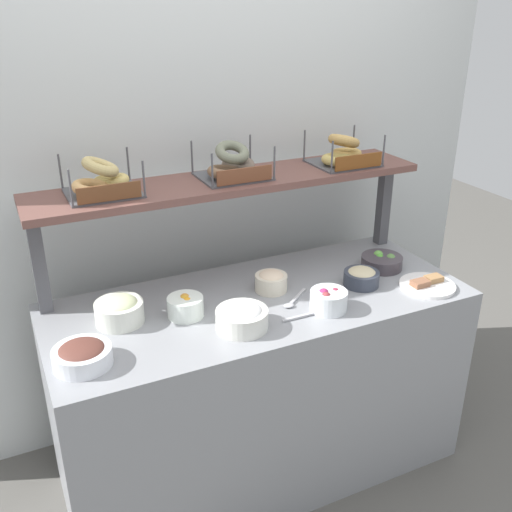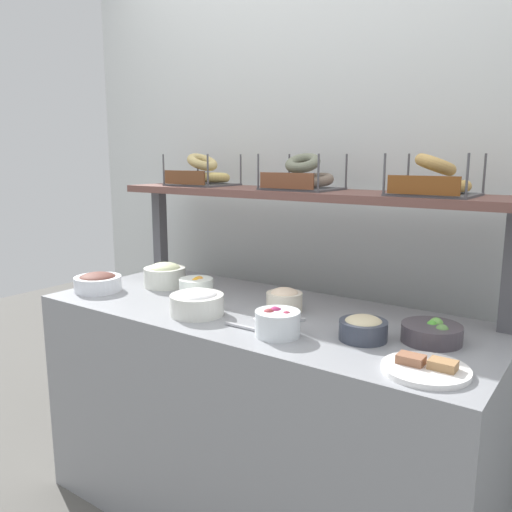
{
  "view_description": "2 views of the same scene",
  "coord_description": "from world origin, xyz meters",
  "px_view_note": "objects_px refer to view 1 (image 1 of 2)",
  "views": [
    {
      "loc": [
        -0.9,
        -1.86,
        1.97
      ],
      "look_at": [
        -0.01,
        0.02,
        1.03
      ],
      "focal_mm": 41.03,
      "sensor_mm": 36.0,
      "label": 1
    },
    {
      "loc": [
        1.05,
        -1.51,
        1.41
      ],
      "look_at": [
        -0.03,
        0.01,
        1.05
      ],
      "focal_mm": 36.41,
      "sensor_mm": 36.0,
      "label": 2
    }
  ],
  "objects_px": {
    "bowl_fruit_salad": "(185,305)",
    "serving_spoon_by_edge": "(293,301)",
    "bowl_veggie_mix": "(382,262)",
    "bowl_beet_salad": "(328,300)",
    "bagel_basket_sesame": "(343,154)",
    "bowl_cream_cheese": "(242,317)",
    "bagel_basket_plain": "(102,181)",
    "bowl_scallion_spread": "(119,310)",
    "serving_plate_white": "(427,285)",
    "serving_spoon_near_plate": "(310,314)",
    "bagel_basket_poppy": "(232,166)",
    "bowl_potato_salad": "(271,281)",
    "bowl_tuna_salad": "(361,277)",
    "bowl_chocolate_spread": "(82,355)"
  },
  "relations": [
    {
      "from": "bowl_beet_salad",
      "to": "bagel_basket_sesame",
      "type": "distance_m",
      "value": 0.7
    },
    {
      "from": "bowl_veggie_mix",
      "to": "bagel_basket_plain",
      "type": "xyz_separation_m",
      "value": [
        -1.14,
        0.25,
        0.45
      ]
    },
    {
      "from": "bowl_beet_salad",
      "to": "bagel_basket_plain",
      "type": "distance_m",
      "value": 0.97
    },
    {
      "from": "bowl_cream_cheese",
      "to": "serving_plate_white",
      "type": "height_order",
      "value": "bowl_cream_cheese"
    },
    {
      "from": "serving_spoon_near_plate",
      "to": "serving_spoon_by_edge",
      "type": "bearing_deg",
      "value": 96.37
    },
    {
      "from": "bowl_beet_salad",
      "to": "serving_plate_white",
      "type": "xyz_separation_m",
      "value": [
        0.48,
        -0.01,
        -0.03
      ]
    },
    {
      "from": "bowl_fruit_salad",
      "to": "serving_plate_white",
      "type": "distance_m",
      "value": 1.01
    },
    {
      "from": "bowl_chocolate_spread",
      "to": "bowl_potato_salad",
      "type": "relative_size",
      "value": 1.46
    },
    {
      "from": "bowl_potato_salad",
      "to": "serving_spoon_by_edge",
      "type": "xyz_separation_m",
      "value": [
        0.03,
        -0.13,
        -0.04
      ]
    },
    {
      "from": "bagel_basket_sesame",
      "to": "bowl_potato_salad",
      "type": "bearing_deg",
      "value": -155.49
    },
    {
      "from": "bowl_veggie_mix",
      "to": "serving_spoon_by_edge",
      "type": "relative_size",
      "value": 1.2
    },
    {
      "from": "bowl_fruit_salad",
      "to": "serving_spoon_by_edge",
      "type": "relative_size",
      "value": 0.9
    },
    {
      "from": "bowl_veggie_mix",
      "to": "serving_spoon_by_edge",
      "type": "xyz_separation_m",
      "value": [
        -0.52,
        -0.12,
        -0.02
      ]
    },
    {
      "from": "bowl_beet_salad",
      "to": "bagel_basket_sesame",
      "type": "relative_size",
      "value": 0.51
    },
    {
      "from": "bowl_fruit_salad",
      "to": "serving_plate_white",
      "type": "relative_size",
      "value": 0.6
    },
    {
      "from": "bowl_tuna_salad",
      "to": "bowl_veggie_mix",
      "type": "distance_m",
      "value": 0.21
    },
    {
      "from": "bowl_tuna_salad",
      "to": "bowl_potato_salad",
      "type": "distance_m",
      "value": 0.38
    },
    {
      "from": "bowl_fruit_salad",
      "to": "bagel_basket_poppy",
      "type": "xyz_separation_m",
      "value": [
        0.32,
        0.27,
        0.44
      ]
    },
    {
      "from": "bowl_scallion_spread",
      "to": "serving_plate_white",
      "type": "distance_m",
      "value": 1.25
    },
    {
      "from": "bowl_cream_cheese",
      "to": "bowl_scallion_spread",
      "type": "xyz_separation_m",
      "value": [
        -0.39,
        0.23,
        0.01
      ]
    },
    {
      "from": "serving_spoon_near_plate",
      "to": "bagel_basket_sesame",
      "type": "bearing_deg",
      "value": 47.95
    },
    {
      "from": "bowl_chocolate_spread",
      "to": "bagel_basket_sesame",
      "type": "xyz_separation_m",
      "value": [
        1.25,
        0.42,
        0.44
      ]
    },
    {
      "from": "bowl_veggie_mix",
      "to": "serving_spoon_by_edge",
      "type": "distance_m",
      "value": 0.53
    },
    {
      "from": "bowl_chocolate_spread",
      "to": "serving_spoon_by_edge",
      "type": "bearing_deg",
      "value": 5.15
    },
    {
      "from": "serving_plate_white",
      "to": "bagel_basket_poppy",
      "type": "xyz_separation_m",
      "value": [
        -0.67,
        0.48,
        0.47
      ]
    },
    {
      "from": "bowl_beet_salad",
      "to": "bowl_tuna_salad",
      "type": "bearing_deg",
      "value": 26.97
    },
    {
      "from": "serving_spoon_near_plate",
      "to": "bagel_basket_sesame",
      "type": "distance_m",
      "value": 0.77
    },
    {
      "from": "bowl_cream_cheese",
      "to": "bowl_beet_salad",
      "type": "relative_size",
      "value": 1.34
    },
    {
      "from": "bowl_beet_salad",
      "to": "bowl_veggie_mix",
      "type": "height_order",
      "value": "bowl_beet_salad"
    },
    {
      "from": "bowl_beet_salad",
      "to": "bagel_basket_plain",
      "type": "relative_size",
      "value": 0.52
    },
    {
      "from": "bowl_cream_cheese",
      "to": "bagel_basket_plain",
      "type": "distance_m",
      "value": 0.73
    },
    {
      "from": "bowl_chocolate_spread",
      "to": "bowl_fruit_salad",
      "type": "height_order",
      "value": "bowl_fruit_salad"
    },
    {
      "from": "bowl_scallion_spread",
      "to": "bowl_beet_salad",
      "type": "bearing_deg",
      "value": -18.51
    },
    {
      "from": "bowl_fruit_salad",
      "to": "bowl_beet_salad",
      "type": "bearing_deg",
      "value": -20.94
    },
    {
      "from": "bowl_veggie_mix",
      "to": "bowl_potato_salad",
      "type": "height_order",
      "value": "bowl_potato_salad"
    },
    {
      "from": "bowl_beet_salad",
      "to": "bowl_potato_salad",
      "type": "relative_size",
      "value": 1.08
    },
    {
      "from": "bowl_potato_salad",
      "to": "bowl_fruit_salad",
      "type": "bearing_deg",
      "value": -173.48
    },
    {
      "from": "bowl_potato_salad",
      "to": "bagel_basket_sesame",
      "type": "relative_size",
      "value": 0.47
    },
    {
      "from": "bowl_beet_salad",
      "to": "bowl_potato_salad",
      "type": "distance_m",
      "value": 0.27
    },
    {
      "from": "bowl_cream_cheese",
      "to": "bagel_basket_poppy",
      "type": "bearing_deg",
      "value": 70.02
    },
    {
      "from": "bowl_chocolate_spread",
      "to": "bowl_veggie_mix",
      "type": "bearing_deg",
      "value": 8.16
    },
    {
      "from": "bowl_chocolate_spread",
      "to": "bowl_fruit_salad",
      "type": "relative_size",
      "value": 1.42
    },
    {
      "from": "serving_spoon_near_plate",
      "to": "bagel_basket_poppy",
      "type": "distance_m",
      "value": 0.68
    },
    {
      "from": "bowl_cream_cheese",
      "to": "serving_plate_white",
      "type": "relative_size",
      "value": 0.84
    },
    {
      "from": "bowl_scallion_spread",
      "to": "bagel_basket_sesame",
      "type": "distance_m",
      "value": 1.18
    },
    {
      "from": "bowl_scallion_spread",
      "to": "bagel_basket_plain",
      "type": "distance_m",
      "value": 0.48
    },
    {
      "from": "bagel_basket_sesame",
      "to": "serving_plate_white",
      "type": "bearing_deg",
      "value": -72.24
    },
    {
      "from": "bowl_cream_cheese",
      "to": "bagel_basket_plain",
      "type": "xyz_separation_m",
      "value": [
        -0.36,
        0.46,
        0.43
      ]
    },
    {
      "from": "bowl_cream_cheese",
      "to": "serving_spoon_near_plate",
      "type": "relative_size",
      "value": 1.06
    },
    {
      "from": "bagel_basket_poppy",
      "to": "bagel_basket_sesame",
      "type": "bearing_deg",
      "value": -2.25
    }
  ]
}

